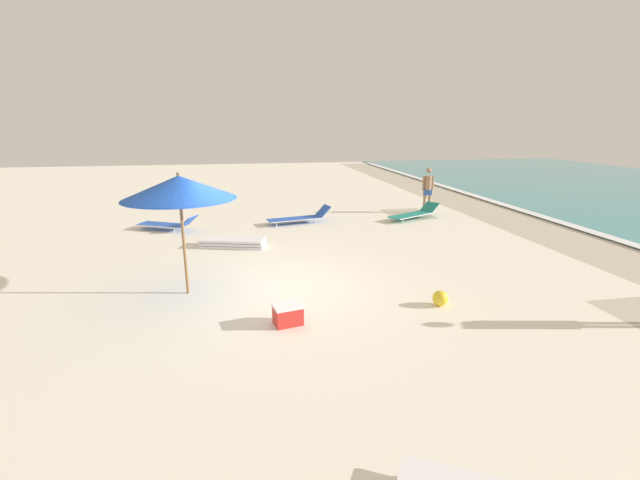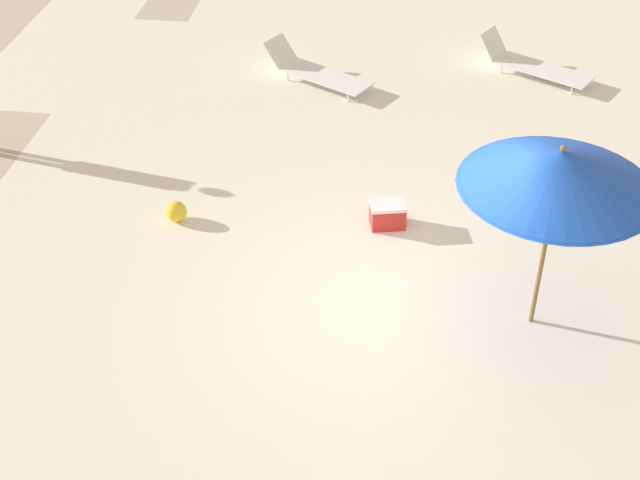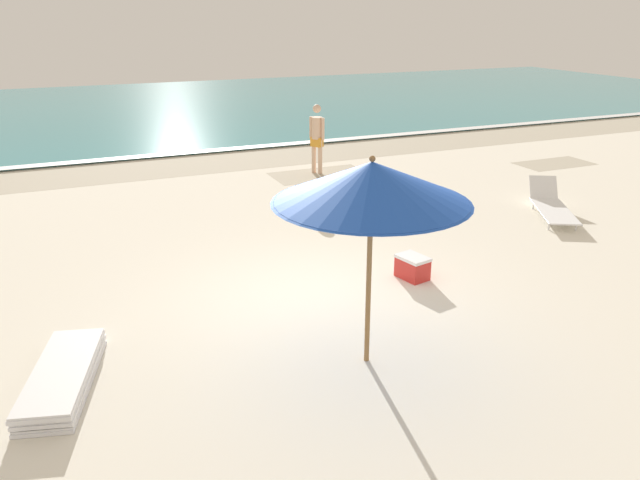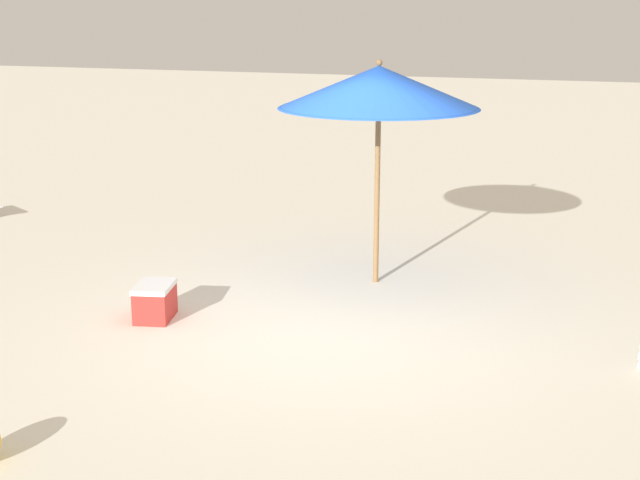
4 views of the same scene
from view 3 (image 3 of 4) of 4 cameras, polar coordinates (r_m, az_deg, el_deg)
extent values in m
cube|color=silver|center=(9.00, 0.03, -6.59)|extent=(60.00, 60.00, 0.16)
cube|color=#B8AE96|center=(17.43, -12.34, 6.61)|extent=(57.00, 2.20, 0.00)
cube|color=#B8AE96|center=(16.17, -0.02, 6.03)|extent=(2.47, 1.37, 0.00)
cube|color=#B8AE96|center=(18.51, 20.64, 6.56)|extent=(2.11, 1.14, 0.00)
cube|color=teal|center=(28.15, -17.05, 11.35)|extent=(60.00, 19.34, 0.06)
cube|color=white|center=(18.76, -13.25, 7.69)|extent=(56.00, 0.44, 0.01)
cylinder|color=olive|center=(7.20, 4.49, -3.30)|extent=(0.06, 0.06, 2.23)
cone|color=blue|center=(6.83, 4.74, 5.29)|extent=(2.23, 2.23, 0.46)
cylinder|color=#163D95|center=(6.89, 4.69, 3.53)|extent=(2.16, 2.16, 0.01)
sphere|color=olive|center=(6.77, 4.81, 7.41)|extent=(0.07, 0.07, 0.07)
cube|color=white|center=(7.76, -22.38, -11.87)|extent=(1.06, 1.89, 0.03)
cube|color=silver|center=(7.78, -22.35, -12.05)|extent=(1.08, 1.93, 0.04)
cube|color=white|center=(7.73, -22.46, -11.31)|extent=(1.06, 1.89, 0.03)
cube|color=silver|center=(7.74, -22.43, -11.50)|extent=(1.08, 1.93, 0.04)
cube|color=white|center=(7.67, -22.58, -10.84)|extent=(1.06, 1.89, 0.03)
cube|color=silver|center=(7.68, -22.54, -11.03)|extent=(1.08, 1.93, 0.04)
cube|color=white|center=(13.45, 20.63, 2.50)|extent=(1.36, 1.80, 0.03)
cylinder|color=silver|center=(13.38, 19.39, 2.55)|extent=(0.86, 1.52, 0.03)
cylinder|color=silver|center=(13.53, 21.86, 2.44)|extent=(0.86, 1.52, 0.03)
cube|color=white|center=(14.36, 19.74, 4.56)|extent=(0.69, 0.61, 0.44)
cylinder|color=silver|center=(12.80, 20.20, 1.22)|extent=(0.03, 0.03, 0.16)
cylinder|color=silver|center=(12.94, 22.38, 1.13)|extent=(0.03, 0.03, 0.16)
cylinder|color=silver|center=(14.04, 18.92, 3.01)|extent=(0.03, 0.03, 0.16)
cylinder|color=silver|center=(14.17, 20.93, 2.92)|extent=(0.03, 0.03, 0.16)
cylinder|color=beige|center=(16.15, 0.01, 7.64)|extent=(0.11, 0.11, 0.90)
cylinder|color=beige|center=(16.26, -0.57, 7.73)|extent=(0.11, 0.11, 0.90)
cube|color=gold|center=(16.12, -0.28, 8.97)|extent=(0.31, 0.35, 0.24)
cylinder|color=beige|center=(16.06, -0.28, 10.21)|extent=(0.27, 0.27, 0.55)
cylinder|color=beige|center=(15.96, 0.27, 10.13)|extent=(0.08, 0.08, 0.55)
cylinder|color=beige|center=(16.16, -0.83, 10.26)|extent=(0.08, 0.08, 0.55)
sphere|color=beige|center=(15.98, -0.29, 11.92)|extent=(0.21, 0.21, 0.21)
sphere|color=yellow|center=(12.31, 0.08, 2.14)|extent=(0.30, 0.30, 0.30)
cube|color=red|center=(9.93, 8.44, -2.61)|extent=(0.44, 0.54, 0.32)
cube|color=white|center=(9.86, 8.50, -1.62)|extent=(0.45, 0.56, 0.05)
camera|label=1|loc=(13.80, 37.07, 14.11)|focal=24.00mm
camera|label=2|loc=(9.75, -68.40, 29.75)|focal=50.00mm
camera|label=4|loc=(15.33, -21.97, 15.70)|focal=50.00mm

